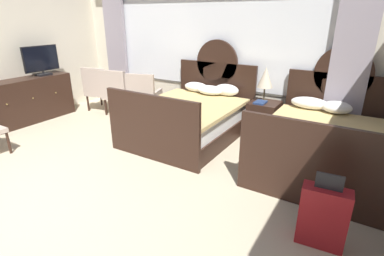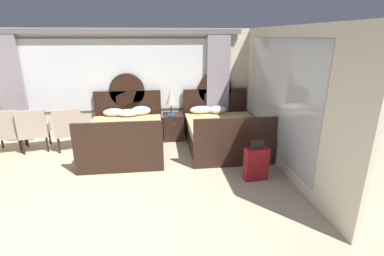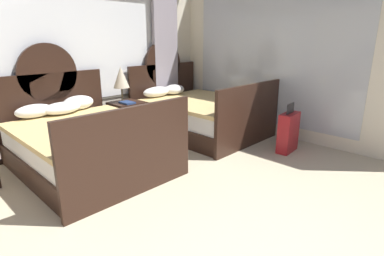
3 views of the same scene
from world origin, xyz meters
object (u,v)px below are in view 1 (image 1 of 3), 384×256
bed_near_mirror (324,144)px  armchair_by_window_left (144,95)px  armchair_by_window_centre (118,91)px  suitcase_on_floor (323,217)px  table_lamp_on_nightstand (266,78)px  armchair_by_window_right (99,88)px  bed_near_window (190,117)px  dresser_minibar (27,101)px  nightstand_between_beds (263,120)px  tv_flatscreen (41,61)px  book_on_nightstand (260,102)px

bed_near_mirror → armchair_by_window_left: bearing=175.5°
armchair_by_window_centre → suitcase_on_floor: 4.93m
armchair_by_window_left → suitcase_on_floor: (3.79, -1.93, -0.22)m
table_lamp_on_nightstand → armchair_by_window_right: 3.76m
bed_near_window → dresser_minibar: (-3.27, -1.07, 0.08)m
nightstand_between_beds → armchair_by_window_right: 3.76m
bed_near_mirror → tv_flatscreen: bed_near_mirror is taller
tv_flatscreen → armchair_by_window_centre: size_ratio=0.76×
book_on_nightstand → dresser_minibar: (-4.34, -1.65, -0.21)m
bed_near_window → dresser_minibar: bearing=-161.8°
table_lamp_on_nightstand → armchair_by_window_centre: bearing=-171.8°
table_lamp_on_nightstand → dresser_minibar: table_lamp_on_nightstand is taller
bed_near_window → armchair_by_window_centre: (-2.04, 0.27, 0.16)m
dresser_minibar → armchair_by_window_centre: bearing=47.7°
bed_near_mirror → nightstand_between_beds: bearing=148.5°
table_lamp_on_nightstand → armchair_by_window_left: bearing=-169.3°
bed_near_window → book_on_nightstand: bed_near_window is taller
nightstand_between_beds → tv_flatscreen: 4.63m
nightstand_between_beds → bed_near_mirror: bearing=-31.5°
book_on_nightstand → tv_flatscreen: 4.51m
nightstand_between_beds → table_lamp_on_nightstand: bearing=130.4°
table_lamp_on_nightstand → bed_near_mirror: bearing=-32.3°
tv_flatscreen → armchair_by_window_centre: (1.20, 0.89, -0.67)m
armchair_by_window_left → armchair_by_window_centre: bearing=-179.8°
bed_near_mirror → book_on_nightstand: bearing=153.4°
book_on_nightstand → armchair_by_window_right: size_ratio=0.26×
book_on_nightstand → suitcase_on_floor: size_ratio=0.34×
armchair_by_window_centre → tv_flatscreen: bearing=-143.4°
bed_near_window → suitcase_on_floor: bearing=-33.6°
tv_flatscreen → armchair_by_window_centre: tv_flatscreen is taller
suitcase_on_floor → book_on_nightstand: bearing=122.5°
bed_near_window → armchair_by_window_centre: bed_near_window is taller
table_lamp_on_nightstand → armchair_by_window_centre: (-3.12, -0.45, -0.54)m
armchair_by_window_right → suitcase_on_floor: armchair_by_window_right is taller
tv_flatscreen → book_on_nightstand: bearing=15.5°
dresser_minibar → suitcase_on_floor: bearing=-5.8°
nightstand_between_beds → table_lamp_on_nightstand: table_lamp_on_nightstand is taller
armchair_by_window_left → suitcase_on_floor: 4.26m
armchair_by_window_left → armchair_by_window_centre: (-0.74, -0.00, 0.00)m
dresser_minibar → armchair_by_window_left: armchair_by_window_left is taller
tv_flatscreen → dresser_minibar: bearing=-93.3°
bed_near_mirror → book_on_nightstand: bed_near_mirror is taller
armchair_by_window_left → armchair_by_window_centre: same height
armchair_by_window_left → suitcase_on_floor: bearing=-26.9°
bed_near_window → armchair_by_window_right: bed_near_window is taller
nightstand_between_beds → armchair_by_window_centre: size_ratio=0.65×
suitcase_on_floor → armchair_by_window_right: bearing=159.4°
bed_near_window → nightstand_between_beds: bearing=31.0°
nightstand_between_beds → suitcase_on_floor: bearing=-59.5°
bed_near_window → armchair_by_window_right: (-2.62, 0.27, 0.16)m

